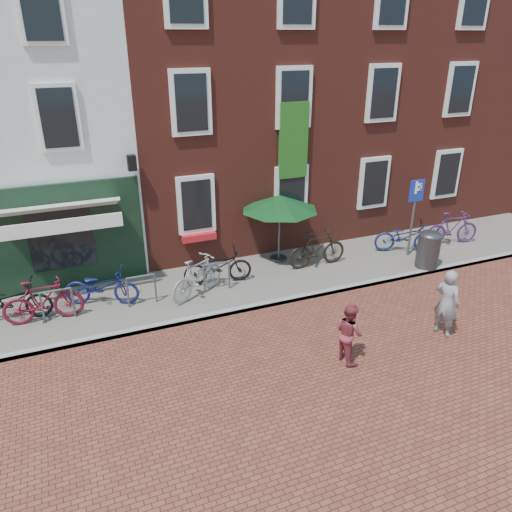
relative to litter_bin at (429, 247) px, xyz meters
name	(u,v)px	position (x,y,z in m)	size (l,w,h in m)	color
ground	(213,319)	(-6.75, -0.30, -0.73)	(80.00, 80.00, 0.00)	brown
sidewalk	(231,284)	(-5.75, 1.20, -0.68)	(24.00, 3.00, 0.10)	slate
building_brick_mid	(202,80)	(-4.75, 6.70, 4.27)	(6.00, 8.00, 10.00)	maroon
building_brick_right	(354,75)	(1.25, 6.70, 4.27)	(6.00, 8.00, 10.00)	maroon
filler_right	(482,83)	(7.75, 6.70, 3.77)	(7.00, 8.00, 9.00)	maroon
litter_bin	(429,247)	(0.00, 0.00, 0.00)	(0.66, 0.66, 1.21)	#3B3B3E
parking_sign	(415,205)	(0.03, 0.89, 1.04)	(0.50, 0.07, 2.43)	#4C4C4F
parasol	(280,200)	(-3.88, 2.10, 1.30)	(2.31, 2.31, 2.16)	#4C4C4F
woman	(447,303)	(-1.95, -2.94, 0.10)	(0.60, 0.39, 1.65)	gray
boy	(349,333)	(-4.57, -2.99, -0.05)	(0.66, 0.51, 1.35)	maroon
bicycle_0	(10,301)	(-11.29, 1.35, -0.13)	(0.66, 1.89, 0.99)	black
bicycle_1	(43,301)	(-10.56, 0.98, -0.07)	(0.52, 1.84, 1.10)	maroon
bicycle_2	(101,286)	(-9.18, 1.32, -0.13)	(0.66, 1.89, 0.99)	#131756
bicycle_3	(197,277)	(-6.80, 0.84, -0.07)	(0.52, 1.84, 1.10)	gray
bicycle_4	(218,267)	(-6.09, 1.32, -0.13)	(0.66, 1.89, 0.99)	black
bicycle_5	(317,249)	(-3.01, 1.27, -0.07)	(0.52, 1.84, 1.10)	black
bicycle_6	(405,237)	(0.08, 1.21, -0.13)	(0.66, 1.89, 0.99)	#101F4D
bicycle_7	(452,228)	(1.90, 1.13, -0.07)	(0.52, 1.84, 1.10)	#472055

